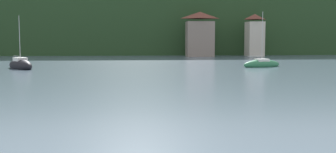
{
  "coord_description": "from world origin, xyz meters",
  "views": [
    {
      "loc": [
        -2.21,
        24.98,
        4.41
      ],
      "look_at": [
        0.0,
        52.46,
        1.86
      ],
      "focal_mm": 44.85,
      "sensor_mm": 36.0,
      "label": 1
    }
  ],
  "objects_px": {
    "shore_building_central": "(255,36)",
    "sailboat_far_2": "(20,65)",
    "shore_building_westcentral": "(200,35)",
    "sailboat_far_5": "(262,64)"
  },
  "relations": [
    {
      "from": "shore_building_westcentral",
      "to": "sailboat_far_2",
      "type": "xyz_separation_m",
      "value": [
        -31.79,
        -37.46,
        -4.62
      ]
    },
    {
      "from": "shore_building_central",
      "to": "sailboat_far_5",
      "type": "bearing_deg",
      "value": -104.5
    },
    {
      "from": "shore_building_westcentral",
      "to": "sailboat_far_5",
      "type": "distance_m",
      "value": 37.11
    },
    {
      "from": "sailboat_far_5",
      "to": "shore_building_central",
      "type": "bearing_deg",
      "value": 54.69
    },
    {
      "from": "sailboat_far_2",
      "to": "sailboat_far_5",
      "type": "xyz_separation_m",
      "value": [
        35.59,
        0.85,
        -0.1
      ]
    },
    {
      "from": "shore_building_central",
      "to": "sailboat_far_2",
      "type": "bearing_deg",
      "value": -140.18
    },
    {
      "from": "shore_building_westcentral",
      "to": "sailboat_far_5",
      "type": "height_order",
      "value": "shore_building_westcentral"
    },
    {
      "from": "sailboat_far_2",
      "to": "sailboat_far_5",
      "type": "distance_m",
      "value": 35.6
    },
    {
      "from": "shore_building_central",
      "to": "sailboat_far_2",
      "type": "distance_m",
      "value": 58.87
    },
    {
      "from": "shore_building_westcentral",
      "to": "sailboat_far_2",
      "type": "height_order",
      "value": "shore_building_westcentral"
    }
  ]
}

